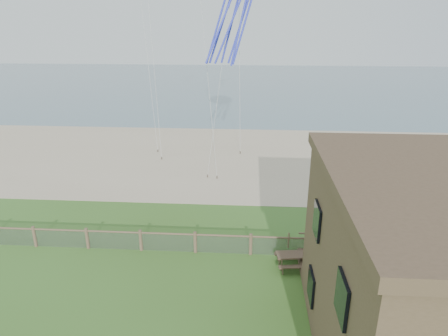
{
  "coord_description": "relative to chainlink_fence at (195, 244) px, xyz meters",
  "views": [
    {
      "loc": [
        2.83,
        -12.66,
        11.98
      ],
      "look_at": [
        1.43,
        8.0,
        4.22
      ],
      "focal_mm": 32.0,
      "sensor_mm": 36.0,
      "label": 1
    }
  ],
  "objects": [
    {
      "name": "chainlink_fence",
      "position": [
        0.0,
        0.0,
        0.0
      ],
      "size": [
        36.2,
        0.2,
        1.25
      ],
      "primitive_type": null,
      "color": "brown",
      "rests_on": "ground"
    },
    {
      "name": "ground",
      "position": [
        0.0,
        -6.0,
        -0.55
      ],
      "size": [
        160.0,
        160.0,
        0.0
      ],
      "primitive_type": "plane",
      "color": "#3A5D20",
      "rests_on": "ground"
    },
    {
      "name": "ocean",
      "position": [
        0.0,
        60.0,
        -0.55
      ],
      "size": [
        160.0,
        68.0,
        0.02
      ],
      "primitive_type": "cube",
      "color": "slate",
      "rests_on": "ground"
    },
    {
      "name": "picnic_table",
      "position": [
        5.3,
        -1.0,
        -0.13
      ],
      "size": [
        2.15,
        1.73,
        0.83
      ],
      "primitive_type": null,
      "rotation": [
        0.0,
        0.0,
        0.13
      ],
      "color": "brown",
      "rests_on": "ground"
    },
    {
      "name": "sand_beach",
      "position": [
        0.0,
        16.0,
        -0.55
      ],
      "size": [
        72.0,
        20.0,
        0.02
      ],
      "primitive_type": "cube",
      "color": "tan",
      "rests_on": "ground"
    },
    {
      "name": "octopus_kite",
      "position": [
        1.49,
        7.97,
        12.21
      ],
      "size": [
        3.57,
        2.54,
        7.31
      ],
      "primitive_type": null,
      "rotation": [
        0.0,
        0.0,
        0.01
      ],
      "color": "#FF3428"
    }
  ]
}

